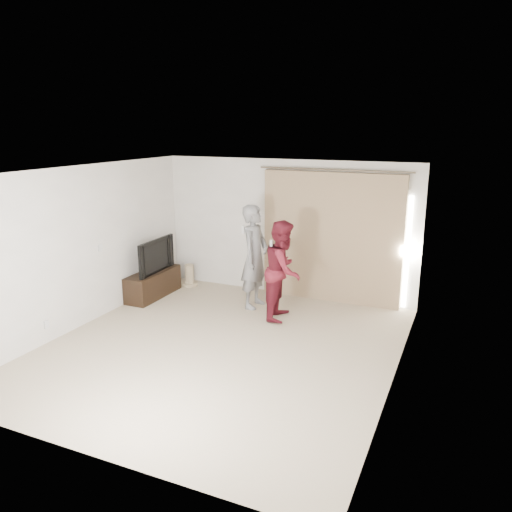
# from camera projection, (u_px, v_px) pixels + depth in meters

# --- Properties ---
(floor) EXTENTS (5.50, 5.50, 0.00)m
(floor) POSITION_uv_depth(u_px,v_px,m) (221.00, 348.00, 7.42)
(floor) COLOR tan
(floor) RESTS_ON ground
(wall_back) EXTENTS (5.00, 0.04, 2.60)m
(wall_back) POSITION_uv_depth(u_px,v_px,m) (286.00, 228.00, 9.52)
(wall_back) COLOR beige
(wall_back) RESTS_ON ground
(wall_left) EXTENTS (0.04, 5.50, 2.60)m
(wall_left) POSITION_uv_depth(u_px,v_px,m) (82.00, 247.00, 8.06)
(wall_left) COLOR beige
(wall_left) RESTS_ON ground
(ceiling) EXTENTS (5.00, 5.50, 0.01)m
(ceiling) POSITION_uv_depth(u_px,v_px,m) (217.00, 171.00, 6.76)
(ceiling) COLOR white
(ceiling) RESTS_ON wall_back
(curtain) EXTENTS (2.80, 0.11, 2.46)m
(curtain) POSITION_uv_depth(u_px,v_px,m) (332.00, 238.00, 9.13)
(curtain) COLOR tan
(curtain) RESTS_ON ground
(tv_console) EXTENTS (0.45, 1.29, 0.49)m
(tv_console) POSITION_uv_depth(u_px,v_px,m) (153.00, 284.00, 9.60)
(tv_console) COLOR black
(tv_console) RESTS_ON ground
(tv) EXTENTS (0.18, 1.12, 0.64)m
(tv) POSITION_uv_depth(u_px,v_px,m) (152.00, 255.00, 9.45)
(tv) COLOR black
(tv) RESTS_ON tv_console
(scratching_post) EXTENTS (0.33, 0.33, 0.44)m
(scratching_post) POSITION_uv_depth(u_px,v_px,m) (189.00, 277.00, 10.26)
(scratching_post) COLOR tan
(scratching_post) RESTS_ON ground
(person_man) EXTENTS (0.47, 0.69, 1.87)m
(person_man) POSITION_uv_depth(u_px,v_px,m) (255.00, 257.00, 8.89)
(person_man) COLOR slate
(person_man) RESTS_ON ground
(person_woman) EXTENTS (0.73, 0.89, 1.69)m
(person_woman) POSITION_uv_depth(u_px,v_px,m) (283.00, 270.00, 8.38)
(person_woman) COLOR maroon
(person_woman) RESTS_ON ground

